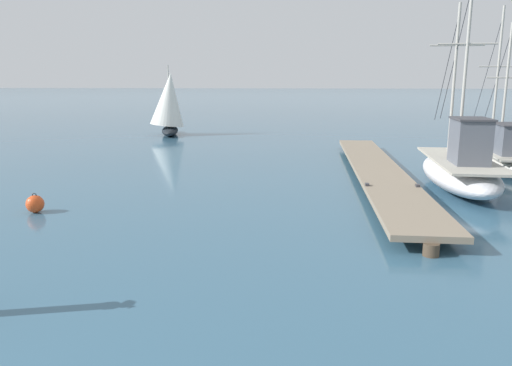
{
  "coord_description": "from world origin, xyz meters",
  "views": [
    {
      "loc": [
        3.73,
        -2.01,
        3.86
      ],
      "look_at": [
        2.74,
        9.57,
        1.4
      ],
      "focal_mm": 34.68,
      "sensor_mm": 36.0,
      "label": 1
    }
  ],
  "objects_px": {
    "mooring_buoy": "(35,204)",
    "distant_sailboat": "(169,104)",
    "fishing_boat_0": "(503,153)",
    "fishing_boat_2": "(460,168)"
  },
  "relations": [
    {
      "from": "mooring_buoy",
      "to": "distant_sailboat",
      "type": "distance_m",
      "value": 20.44
    },
    {
      "from": "fishing_boat_0",
      "to": "mooring_buoy",
      "type": "height_order",
      "value": "fishing_boat_0"
    },
    {
      "from": "fishing_boat_2",
      "to": "distant_sailboat",
      "type": "height_order",
      "value": "fishing_boat_2"
    },
    {
      "from": "fishing_boat_0",
      "to": "mooring_buoy",
      "type": "distance_m",
      "value": 18.88
    },
    {
      "from": "distant_sailboat",
      "to": "fishing_boat_0",
      "type": "bearing_deg",
      "value": -32.49
    },
    {
      "from": "mooring_buoy",
      "to": "fishing_boat_2",
      "type": "bearing_deg",
      "value": 17.74
    },
    {
      "from": "fishing_boat_2",
      "to": "mooring_buoy",
      "type": "bearing_deg",
      "value": -162.26
    },
    {
      "from": "distant_sailboat",
      "to": "mooring_buoy",
      "type": "bearing_deg",
      "value": -86.46
    },
    {
      "from": "mooring_buoy",
      "to": "distant_sailboat",
      "type": "height_order",
      "value": "distant_sailboat"
    },
    {
      "from": "fishing_boat_2",
      "to": "distant_sailboat",
      "type": "xyz_separation_m",
      "value": [
        -14.65,
        16.03,
        1.42
      ]
    }
  ]
}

